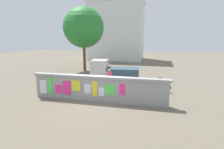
# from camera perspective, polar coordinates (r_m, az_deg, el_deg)

# --- Properties ---
(ground) EXTENTS (60.00, 60.00, 0.00)m
(ground) POSITION_cam_1_polar(r_m,az_deg,el_deg) (18.42, 3.67, -0.01)
(ground) COLOR #6B6051
(poster_wall) EXTENTS (7.88, 0.42, 1.47)m
(poster_wall) POSITION_cam_1_polar(r_m,az_deg,el_deg) (10.69, -4.25, -4.16)
(poster_wall) COLOR gray
(poster_wall) RESTS_ON ground
(auto_rickshaw_truck) EXTENTS (3.75, 1.91, 1.85)m
(auto_rickshaw_truck) POSITION_cam_1_polar(r_m,az_deg,el_deg) (14.64, 0.12, 0.66)
(auto_rickshaw_truck) COLOR black
(auto_rickshaw_truck) RESTS_ON ground
(motorcycle) EXTENTS (1.90, 0.56, 0.87)m
(motorcycle) POSITION_cam_1_polar(r_m,az_deg,el_deg) (12.44, -9.85, -3.47)
(motorcycle) COLOR black
(motorcycle) RESTS_ON ground
(bicycle_near) EXTENTS (1.71, 0.44, 0.95)m
(bicycle_near) POSITION_cam_1_polar(r_m,az_deg,el_deg) (13.00, 13.44, -3.43)
(bicycle_near) COLOR black
(bicycle_near) RESTS_ON ground
(person_walking) EXTENTS (0.47, 0.47, 1.62)m
(person_walking) POSITION_cam_1_polar(r_m,az_deg,el_deg) (11.94, -0.85, -1.35)
(person_walking) COLOR #338CBF
(person_walking) RESTS_ON ground
(tree_roadside) EXTENTS (4.19, 4.19, 6.63)m
(tree_roadside) POSITION_cam_1_polar(r_m,az_deg,el_deg) (20.33, -8.52, 13.77)
(tree_roadside) COLOR brown
(tree_roadside) RESTS_ON ground
(building_background) EXTENTS (8.48, 5.76, 9.16)m
(building_background) POSITION_cam_1_polar(r_m,az_deg,el_deg) (30.77, 1.37, 13.13)
(building_background) COLOR silver
(building_background) RESTS_ON ground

